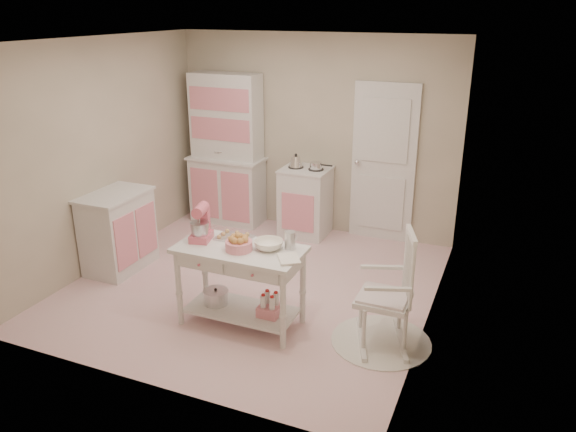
% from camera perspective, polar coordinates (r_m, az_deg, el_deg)
% --- Properties ---
extents(room_shell, '(3.84, 3.84, 2.62)m').
position_cam_1_polar(room_shell, '(5.71, -3.88, 7.84)').
color(room_shell, '#D5858C').
rests_on(room_shell, ground).
extents(door, '(0.82, 0.05, 2.04)m').
position_cam_1_polar(door, '(7.27, 9.68, 5.28)').
color(door, silver).
rests_on(door, ground).
extents(hutch, '(1.06, 0.50, 2.08)m').
position_cam_1_polar(hutch, '(7.83, -6.32, 6.70)').
color(hutch, silver).
rests_on(hutch, ground).
extents(stove, '(0.62, 0.57, 0.92)m').
position_cam_1_polar(stove, '(7.46, 1.78, 1.47)').
color(stove, silver).
rests_on(stove, ground).
extents(base_cabinet, '(0.54, 0.84, 0.92)m').
position_cam_1_polar(base_cabinet, '(6.77, -16.87, -1.50)').
color(base_cabinet, silver).
rests_on(base_cabinet, ground).
extents(lace_rug, '(0.92, 0.92, 0.01)m').
position_cam_1_polar(lace_rug, '(5.36, 9.41, -12.44)').
color(lace_rug, white).
rests_on(lace_rug, ground).
extents(rocking_chair, '(0.70, 0.84, 1.10)m').
position_cam_1_polar(rocking_chair, '(5.09, 9.77, -7.30)').
color(rocking_chair, silver).
rests_on(rocking_chair, ground).
extents(work_table, '(1.20, 0.60, 0.80)m').
position_cam_1_polar(work_table, '(5.40, -4.81, -7.11)').
color(work_table, silver).
rests_on(work_table, ground).
extents(stand_mixer, '(0.26, 0.32, 0.34)m').
position_cam_1_polar(stand_mixer, '(5.37, -8.88, -0.76)').
color(stand_mixer, '#DB5C73').
rests_on(stand_mixer, work_table).
extents(cookie_tray, '(0.34, 0.24, 0.02)m').
position_cam_1_polar(cookie_tray, '(5.44, -5.48, -2.19)').
color(cookie_tray, silver).
rests_on(cookie_tray, work_table).
extents(bread_basket, '(0.25, 0.25, 0.09)m').
position_cam_1_polar(bread_basket, '(5.16, -5.01, -3.01)').
color(bread_basket, pink).
rests_on(bread_basket, work_table).
extents(mixing_bowl, '(0.27, 0.27, 0.08)m').
position_cam_1_polar(mixing_bowl, '(5.17, -1.99, -2.93)').
color(mixing_bowl, white).
rests_on(mixing_bowl, work_table).
extents(metal_pitcher, '(0.10, 0.10, 0.17)m').
position_cam_1_polar(metal_pitcher, '(5.15, 0.20, -2.48)').
color(metal_pitcher, silver).
rests_on(metal_pitcher, work_table).
extents(recipe_book, '(0.28, 0.30, 0.02)m').
position_cam_1_polar(recipe_book, '(4.95, -0.94, -4.46)').
color(recipe_book, white).
rests_on(recipe_book, work_table).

